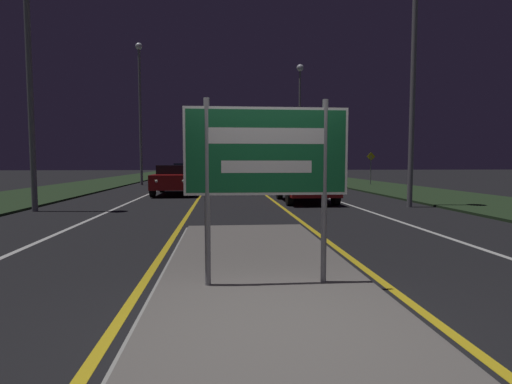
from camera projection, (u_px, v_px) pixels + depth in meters
The scene contains 21 objects.
ground_plane at pixel (282, 338), 3.61m from camera, with size 160.00×160.00×0.00m, color black.
median_island at pixel (266, 288), 4.92m from camera, with size 2.77×9.30×0.10m.
verge_left at pixel (64, 190), 22.68m from camera, with size 5.00×100.00×0.08m.
verge_right at pixel (387, 188), 24.29m from camera, with size 5.00×100.00×0.08m.
centre_line_yellow_left at pixel (207, 185), 28.32m from camera, with size 0.12×70.00×0.01m.
centre_line_yellow_right at pixel (252, 184), 28.59m from camera, with size 0.12×70.00×0.01m.
lane_line_white_left at pixel (170, 185), 28.10m from camera, with size 0.12×70.00×0.01m.
lane_line_white_right at pixel (288, 184), 28.81m from camera, with size 0.12×70.00×0.01m.
edge_line_white_left at pixel (126, 185), 27.84m from camera, with size 0.10×70.00×0.01m.
edge_line_white_right at pixel (328, 184), 29.06m from camera, with size 0.10×70.00×0.01m.
highway_sign at pixel (267, 158), 4.79m from camera, with size 1.98×0.07×2.24m.
streetlight_left_far at pixel (140, 99), 27.56m from camera, with size 0.47×0.47×9.76m.
streetlight_right_near at pixel (415, 18), 13.69m from camera, with size 0.64×0.64×9.23m.
streetlight_right_far at pixel (300, 102), 35.00m from camera, with size 0.61×0.61×10.12m.
car_receding_0 at pixel (306, 184), 15.92m from camera, with size 1.96×4.21×1.37m.
car_receding_1 at pixel (271, 175), 26.34m from camera, with size 1.97×4.78×1.38m.
car_receding_2 at pixel (252, 171), 39.06m from camera, with size 1.98×4.61×1.45m.
car_approaching_0 at pixel (176, 179), 19.84m from camera, with size 2.03×4.78×1.45m.
car_approaching_1 at pixel (197, 172), 35.12m from camera, with size 1.87×4.51×1.43m.
car_approaching_2 at pixel (181, 169), 49.50m from camera, with size 1.94×4.17×1.46m.
warning_sign at pixel (371, 165), 27.28m from camera, with size 0.60×0.06×2.21m.
Camera 1 is at (-0.54, -3.47, 1.59)m, focal length 28.00 mm.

